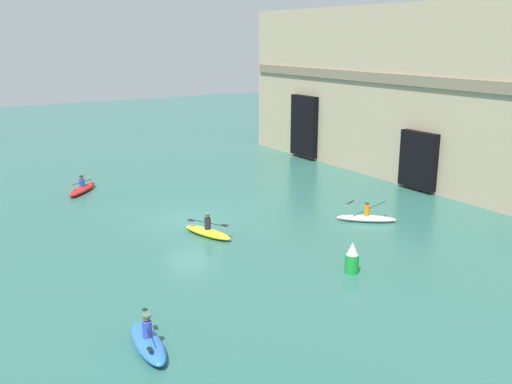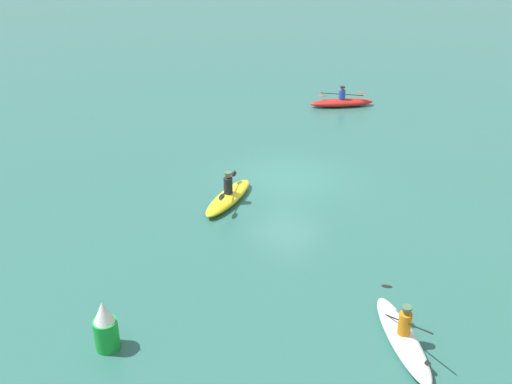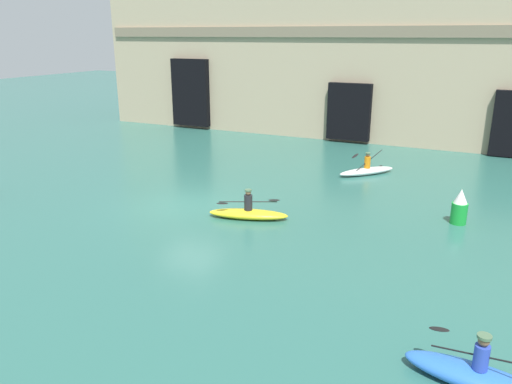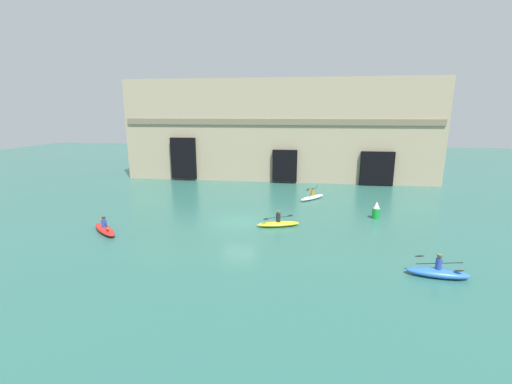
% 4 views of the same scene
% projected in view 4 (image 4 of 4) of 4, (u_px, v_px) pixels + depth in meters
% --- Properties ---
extents(ground_plane, '(120.00, 120.00, 0.00)m').
position_uv_depth(ground_plane, '(239.00, 223.00, 25.28)').
color(ground_plane, '#2D665B').
extents(cliff_bluff, '(36.18, 6.64, 11.66)m').
position_uv_depth(cliff_bluff, '(279.00, 130.00, 41.31)').
color(cliff_bluff, tan).
rests_on(cliff_bluff, ground).
extents(kayak_red, '(2.99, 2.79, 1.07)m').
position_uv_depth(kayak_red, '(105.00, 229.00, 23.22)').
color(kayak_red, red).
rests_on(kayak_red, ground).
extents(kayak_yellow, '(3.15, 1.61, 1.16)m').
position_uv_depth(kayak_yellow, '(278.00, 223.00, 24.42)').
color(kayak_yellow, yellow).
rests_on(kayak_yellow, ground).
extents(kayak_white, '(2.57, 2.82, 1.20)m').
position_uv_depth(kayak_white, '(312.00, 197.00, 31.98)').
color(kayak_white, white).
rests_on(kayak_white, ground).
extents(kayak_blue, '(3.01, 1.18, 1.20)m').
position_uv_depth(kayak_blue, '(438.00, 272.00, 16.92)').
color(kayak_blue, blue).
rests_on(kayak_blue, ground).
extents(marker_buoy, '(0.58, 0.58, 1.34)m').
position_uv_depth(marker_buoy, '(376.00, 211.00, 26.18)').
color(marker_buoy, green).
rests_on(marker_buoy, ground).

